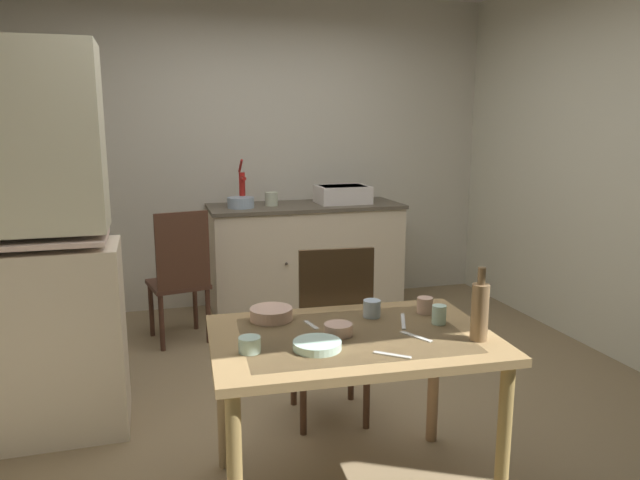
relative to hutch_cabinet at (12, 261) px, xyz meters
The scene contains 24 objects.
ground_plane 1.84m from the hutch_cabinet, ahead, with size 5.22×5.22×0.00m, color #867151.
wall_back 2.61m from the hutch_cabinet, 51.98° to the left, with size 4.32×0.10×2.69m, color beige.
wall_right 3.77m from the hutch_cabinet, ahead, with size 0.10×3.96×2.69m, color beige.
hutch_cabinet is the anchor object (origin of this frame).
counter_cabinet 2.59m from the hutch_cabinet, 40.50° to the left, with size 1.63×0.64×0.92m.
sink_basin 2.81m from the hutch_cabinet, 36.09° to the left, with size 0.44×0.34×0.15m.
hand_pump 2.22m from the hutch_cabinet, 50.32° to the left, with size 0.05×0.27×0.39m.
mixing_bowl_counter 2.12m from the hutch_cabinet, 49.30° to the left, with size 0.22×0.22×0.09m, color #9EB2C6.
stoneware_crock 2.34m from the hutch_cabinet, 45.22° to the left, with size 0.11×0.11×0.11m, color beige.
dining_table 1.76m from the hutch_cabinet, 33.20° to the right, with size 1.22×0.86×0.74m.
chair_far_side 1.65m from the hutch_cabinet, 12.01° to the right, with size 0.43×0.43×0.99m.
chair_by_counter 1.46m from the hutch_cabinet, 52.52° to the left, with size 0.47×0.47×0.99m.
serving_bowl_wide 1.36m from the hutch_cabinet, 29.86° to the right, with size 0.19×0.19×0.05m, color tan.
soup_bowl_small 1.69m from the hutch_cabinet, 33.88° to the right, with size 0.12×0.12×0.05m, color tan.
sauce_dish 1.66m from the hutch_cabinet, 39.93° to the right, with size 0.19×0.19×0.03m, color #ADD1C1.
mug_dark 2.03m from the hutch_cabinet, 22.56° to the right, with size 0.07×0.07×0.07m, color tan.
teacup_mint 2.09m from the hutch_cabinet, 26.48° to the right, with size 0.06×0.06×0.08m, color #ADD1C1.
mug_tall 1.45m from the hutch_cabinet, 45.26° to the right, with size 0.09×0.09×0.06m, color #ADD1C1.
teacup_cream 1.79m from the hutch_cabinet, 25.16° to the right, with size 0.08×0.08×0.08m, color #9EB2C6.
glass_bottle 2.24m from the hutch_cabinet, 30.83° to the right, with size 0.07×0.07×0.30m.
table_knife 1.94m from the hutch_cabinet, 26.61° to the right, with size 0.20×0.02×0.01m, color silver.
teaspoon_near_bowl 2.00m from the hutch_cabinet, 31.85° to the right, with size 0.15×0.02×0.01m, color beige.
teaspoon_by_cup 1.95m from the hutch_cabinet, 38.37° to the right, with size 0.15×0.02×0.01m, color beige.
serving_spoon 1.55m from the hutch_cabinet, 31.14° to the right, with size 0.12×0.02×0.01m, color beige.
Camera 1 is at (-0.91, -3.19, 1.60)m, focal length 33.03 mm.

